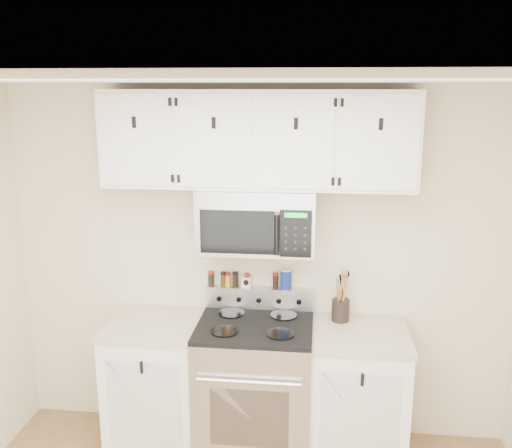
{
  "coord_description": "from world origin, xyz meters",
  "views": [
    {
      "loc": [
        0.4,
        -2.05,
        2.49
      ],
      "look_at": [
        0.0,
        1.45,
        1.62
      ],
      "focal_mm": 40.0,
      "sensor_mm": 36.0,
      "label": 1
    }
  ],
  "objects": [
    {
      "name": "base_cabinet_right",
      "position": [
        0.69,
        1.45,
        0.46
      ],
      "size": [
        0.64,
        0.62,
        0.92
      ],
      "color": "white",
      "rests_on": "floor"
    },
    {
      "name": "spice_jar_6",
      "position": [
        0.17,
        1.71,
        1.15
      ],
      "size": [
        0.04,
        0.04,
        0.1
      ],
      "color": "#3F2C0F",
      "rests_on": "range"
    },
    {
      "name": "salt_canister",
      "position": [
        0.18,
        1.71,
        1.17
      ],
      "size": [
        0.08,
        0.08,
        0.14
      ],
      "color": "navy",
      "rests_on": "range"
    },
    {
      "name": "spice_jar_5",
      "position": [
        0.11,
        1.71,
        1.16
      ],
      "size": [
        0.04,
        0.04,
        0.11
      ],
      "color": "black",
      "rests_on": "range"
    },
    {
      "name": "back_wall",
      "position": [
        0.0,
        1.75,
        1.25
      ],
      "size": [
        3.5,
        0.01,
        2.5
      ],
      "primitive_type": "cube",
      "color": "beige",
      "rests_on": "floor"
    },
    {
      "name": "spice_jar_4",
      "position": [
        -0.09,
        1.71,
        1.15
      ],
      "size": [
        0.04,
        0.04,
        0.1
      ],
      "color": "#3D240E",
      "rests_on": "range"
    },
    {
      "name": "ceiling",
      "position": [
        0.0,
        0.0,
        2.5
      ],
      "size": [
        3.5,
        3.5,
        0.01
      ],
      "primitive_type": "cube",
      "color": "white",
      "rests_on": "back_wall"
    },
    {
      "name": "spice_jar_0",
      "position": [
        -0.35,
        1.71,
        1.15
      ],
      "size": [
        0.04,
        0.04,
        0.1
      ],
      "color": "black",
      "rests_on": "range"
    },
    {
      "name": "base_cabinet_left",
      "position": [
        -0.69,
        1.45,
        0.46
      ],
      "size": [
        0.64,
        0.62,
        0.92
      ],
      "color": "white",
      "rests_on": "floor"
    },
    {
      "name": "kitchen_timer",
      "position": [
        -0.09,
        1.71,
        1.14
      ],
      "size": [
        0.08,
        0.07,
        0.08
      ],
      "primitive_type": "cube",
      "rotation": [
        0.0,
        0.0,
        -0.23
      ],
      "color": "white",
      "rests_on": "range"
    },
    {
      "name": "microwave",
      "position": [
        0.0,
        1.55,
        1.63
      ],
      "size": [
        0.76,
        0.44,
        0.42
      ],
      "color": "#9E9EA3",
      "rests_on": "back_wall"
    },
    {
      "name": "range",
      "position": [
        0.0,
        1.43,
        0.49
      ],
      "size": [
        0.76,
        0.65,
        1.1
      ],
      "color": "#B7B7BA",
      "rests_on": "floor"
    },
    {
      "name": "spice_jar_1",
      "position": [
        -0.26,
        1.71,
        1.15
      ],
      "size": [
        0.04,
        0.04,
        0.1
      ],
      "color": "#3E240E",
      "rests_on": "range"
    },
    {
      "name": "spice_jar_7",
      "position": [
        0.2,
        1.71,
        1.15
      ],
      "size": [
        0.04,
        0.04,
        0.09
      ],
      "color": "orange",
      "rests_on": "range"
    },
    {
      "name": "upper_cabinets",
      "position": [
        -0.0,
        1.58,
        2.15
      ],
      "size": [
        2.0,
        0.35,
        0.62
      ],
      "color": "white",
      "rests_on": "back_wall"
    },
    {
      "name": "spice_jar_2",
      "position": [
        -0.23,
        1.71,
        1.15
      ],
      "size": [
        0.04,
        0.04,
        0.1
      ],
      "color": "orange",
      "rests_on": "range"
    },
    {
      "name": "utensil_crock",
      "position": [
        0.56,
        1.61,
        1.01
      ],
      "size": [
        0.12,
        0.12,
        0.35
      ],
      "color": "black",
      "rests_on": "base_cabinet_right"
    },
    {
      "name": "spice_jar_3",
      "position": [
        -0.17,
        1.71,
        1.15
      ],
      "size": [
        0.04,
        0.04,
        0.11
      ],
      "color": "black",
      "rests_on": "range"
    }
  ]
}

